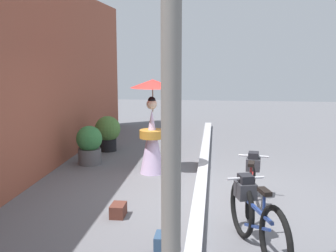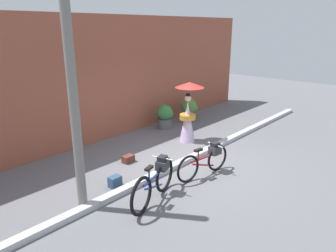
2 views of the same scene
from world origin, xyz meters
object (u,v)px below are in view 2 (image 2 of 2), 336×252
at_px(backpack_spare, 115,181).
at_px(potted_plant_by_door, 189,108).
at_px(potted_plant_small, 165,116).
at_px(backpack_on_pavement, 128,159).
at_px(utility_pole, 72,88).
at_px(bicycle_near_officer, 155,181).
at_px(bicycle_far_side, 206,159).
at_px(person_with_parasol, 188,111).

bearing_deg(backpack_spare, potted_plant_by_door, 21.10).
distance_m(potted_plant_by_door, potted_plant_small, 1.28).
bearing_deg(backpack_on_pavement, utility_pole, -154.31).
relative_size(bicycle_near_officer, potted_plant_small, 2.06).
xyz_separation_m(bicycle_far_side, utility_pole, (-2.81, 0.97, 1.99)).
height_order(bicycle_far_side, person_with_parasol, person_with_parasol).
bearing_deg(bicycle_near_officer, bicycle_far_side, -3.39).
height_order(bicycle_far_side, potted_plant_small, potted_plant_small).
bearing_deg(person_with_parasol, bicycle_far_side, -130.89).
xyz_separation_m(bicycle_far_side, backpack_spare, (-1.84, 1.16, -0.28)).
distance_m(person_with_parasol, potted_plant_by_door, 2.31).
relative_size(person_with_parasol, backpack_spare, 6.79).
distance_m(person_with_parasol, backpack_on_pavement, 2.49).
distance_m(bicycle_near_officer, utility_pole, 2.44).
xyz_separation_m(bicycle_near_officer, bicycle_far_side, (1.64, -0.10, -0.04)).
bearing_deg(potted_plant_by_door, person_with_parasol, -143.01).
height_order(person_with_parasol, utility_pole, utility_pole).
bearing_deg(bicycle_near_officer, backpack_on_pavement, 64.47).
relative_size(bicycle_near_officer, utility_pole, 0.36).
xyz_separation_m(person_with_parasol, potted_plant_by_door, (1.81, 1.36, -0.49)).
distance_m(bicycle_near_officer, potted_plant_small, 4.89).
relative_size(bicycle_near_officer, backpack_spare, 6.28).
bearing_deg(backpack_spare, backpack_on_pavement, 36.24).
distance_m(person_with_parasol, utility_pole, 4.68).
distance_m(bicycle_near_officer, person_with_parasol, 3.68).
height_order(bicycle_far_side, potted_plant_by_door, potted_plant_by_door).
distance_m(bicycle_far_side, person_with_parasol, 2.46).
xyz_separation_m(potted_plant_by_door, potted_plant_small, (-1.28, 0.07, -0.04)).
height_order(bicycle_near_officer, bicycle_far_side, bicycle_near_officer).
distance_m(bicycle_near_officer, backpack_on_pavement, 2.09).
bearing_deg(potted_plant_small, bicycle_near_officer, -139.88).
distance_m(potted_plant_small, backpack_spare, 4.47).
bearing_deg(potted_plant_by_door, potted_plant_small, 176.73).
bearing_deg(bicycle_near_officer, potted_plant_by_door, 31.50).
relative_size(bicycle_far_side, utility_pole, 0.34).
height_order(bicycle_near_officer, potted_plant_by_door, potted_plant_by_door).
bearing_deg(bicycle_far_side, bicycle_near_officer, 176.61).
relative_size(backpack_on_pavement, backpack_spare, 1.13).
height_order(potted_plant_small, backpack_on_pavement, potted_plant_small).
bearing_deg(bicycle_near_officer, person_with_parasol, 28.10).
xyz_separation_m(bicycle_far_side, potted_plant_small, (2.10, 3.25, 0.03)).
bearing_deg(backpack_on_pavement, potted_plant_by_door, 16.43).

